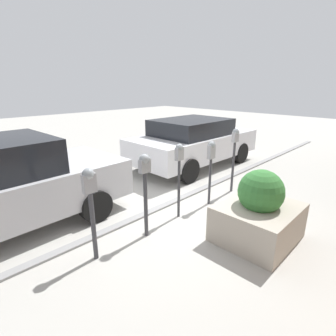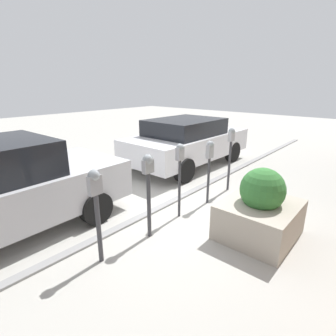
# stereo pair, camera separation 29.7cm
# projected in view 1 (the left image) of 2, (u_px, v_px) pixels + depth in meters

# --- Properties ---
(ground_plane) EXTENTS (40.00, 40.00, 0.00)m
(ground_plane) POSITION_uv_depth(u_px,v_px,m) (163.00, 209.00, 5.53)
(ground_plane) COLOR #ADAAA3
(curb_strip) EXTENTS (19.00, 0.16, 0.04)m
(curb_strip) POSITION_uv_depth(u_px,v_px,m) (160.00, 207.00, 5.58)
(curb_strip) COLOR gray
(curb_strip) RESTS_ON ground_plane
(parking_meter_nearest) EXTENTS (0.19, 0.16, 1.43)m
(parking_meter_nearest) POSITION_uv_depth(u_px,v_px,m) (90.00, 197.00, 3.67)
(parking_meter_nearest) COLOR #38383D
(parking_meter_nearest) RESTS_ON ground_plane
(parking_meter_second) EXTENTS (0.20, 0.17, 1.47)m
(parking_meter_second) POSITION_uv_depth(u_px,v_px,m) (145.00, 179.00, 4.26)
(parking_meter_second) COLOR #38383D
(parking_meter_second) RESTS_ON ground_plane
(parking_meter_middle) EXTENTS (0.16, 0.14, 1.48)m
(parking_meter_middle) POSITION_uv_depth(u_px,v_px,m) (179.00, 164.00, 4.91)
(parking_meter_middle) COLOR #38383D
(parking_meter_middle) RESTS_ON ground_plane
(parking_meter_fourth) EXTENTS (0.18, 0.15, 1.41)m
(parking_meter_fourth) POSITION_uv_depth(u_px,v_px,m) (211.00, 158.00, 5.48)
(parking_meter_fourth) COLOR #38383D
(parking_meter_fourth) RESTS_ON ground_plane
(parking_meter_farthest) EXTENTS (0.18, 0.15, 1.55)m
(parking_meter_farthest) POSITION_uv_depth(u_px,v_px,m) (235.00, 147.00, 6.14)
(parking_meter_farthest) COLOR #38383D
(parking_meter_farthest) RESTS_ON ground_plane
(planter_box) EXTENTS (1.30, 1.15, 1.23)m
(planter_box) POSITION_uv_depth(u_px,v_px,m) (258.00, 213.00, 4.35)
(planter_box) COLOR #B2A899
(planter_box) RESTS_ON ground_plane
(parked_car_middle) EXTENTS (4.35, 2.04, 1.51)m
(parked_car_middle) POSITION_uv_depth(u_px,v_px,m) (194.00, 141.00, 8.29)
(parked_car_middle) COLOR silver
(parked_car_middle) RESTS_ON ground_plane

